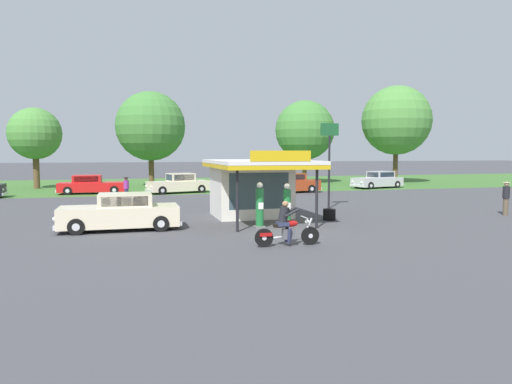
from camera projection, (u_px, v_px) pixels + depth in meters
ground_plane at (281, 230)px, 19.70m from camera, size 300.00×300.00×0.00m
grass_verge_strip at (190, 184)px, 48.55m from camera, size 120.00×24.00×0.01m
service_station_kiosk at (253, 184)px, 23.50m from camera, size 4.38×6.79×3.32m
gas_pump_nearside at (260, 207)px, 20.04m from camera, size 0.44×0.44×1.98m
gas_pump_offside at (287, 207)px, 20.36m from camera, size 0.44×0.44×1.91m
motorcycle_with_rider at (286, 227)px, 16.25m from camera, size 2.33×0.70×1.58m
featured_classic_sedan at (121, 213)px, 19.61m from camera, size 5.04×1.87×1.54m
parked_car_back_row_far_right at (179, 184)px, 37.81m from camera, size 5.30×2.99×1.59m
parked_car_back_row_right at (91, 185)px, 37.12m from camera, size 5.32×2.04×1.49m
parked_car_second_row_spare at (287, 184)px, 38.15m from camera, size 5.64×2.32×1.57m
parked_car_back_row_centre_right at (378, 180)px, 43.21m from camera, size 5.29×3.02×1.54m
bystander_strolling_foreground at (506, 197)px, 24.24m from camera, size 0.38×0.38×1.74m
bystander_chatting_near_pumps at (126, 188)px, 31.28m from camera, size 0.36×0.36×1.64m
tree_oak_centre at (397, 121)px, 49.99m from camera, size 7.36×7.36×10.39m
tree_oak_far_left at (35, 134)px, 42.02m from camera, size 4.63×4.63×7.28m
tree_oak_left at (150, 128)px, 44.50m from camera, size 6.58×6.58×9.06m
tree_oak_far_right at (305, 130)px, 49.72m from camera, size 6.28×6.28×8.78m
roadside_pole_sign at (329, 151)px, 26.99m from camera, size 1.10×0.12×4.92m
spare_tire_stack at (329, 215)px, 22.52m from camera, size 0.60×0.60×0.54m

